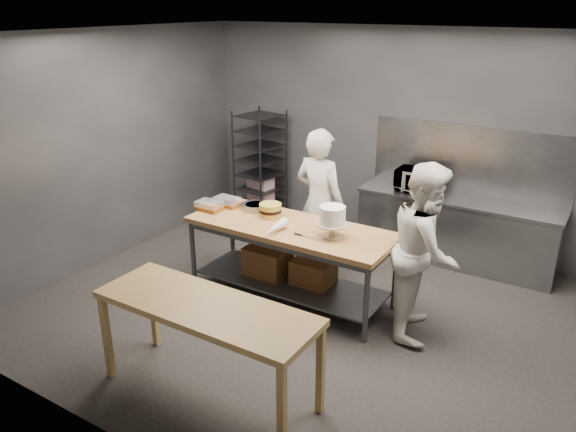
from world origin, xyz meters
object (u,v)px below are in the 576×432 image
Objects in this scene: near_counter at (206,314)px; frosted_cake_stand at (332,217)px; chef_right at (425,251)px; work_table at (289,252)px; chef_behind at (319,203)px; speed_rack at (260,168)px; microwave at (417,180)px; layer_cake at (270,210)px.

frosted_cake_stand is at bearing 82.07° from near_counter.
frosted_cake_stand is (-0.97, -0.19, 0.22)m from chef_right.
work_table is 1.30× the size of chef_right.
chef_behind is at bearing 53.85° from chef_right.
near_counter is 2.68m from chef_behind.
speed_rack is (-2.03, 3.76, 0.04)m from near_counter.
microwave is 2.05m from frosted_cake_stand.
near_counter is 1.08× the size of chef_right.
microwave is 2.07× the size of layer_cake.
work_table is 4.43× the size of microwave.
work_table is at bearing 172.91° from frosted_cake_stand.
chef_behind is at bearing 92.24° from work_table.
layer_cake is (-0.65, 1.97, 0.19)m from near_counter.
chef_right is 3.40× the size of microwave.
chef_right is 1.02m from frosted_cake_stand.
chef_right is (1.23, 1.99, 0.11)m from near_counter.
chef_behind is 1.46m from microwave.
microwave is at bearing 59.28° from layer_cake.
microwave is (0.83, 1.19, 0.11)m from chef_behind.
near_counter is 3.88m from microwave.
frosted_cake_stand is at bearing -40.65° from speed_rack.
microwave reaches higher than near_counter.
speed_rack is at bearing -28.57° from chef_behind.
frosted_cake_stand is at bearing 131.42° from chef_behind.
chef_behind is 1.02× the size of chef_right.
frosted_cake_stand is (0.62, -0.84, 0.21)m from chef_behind.
microwave is (0.46, 3.84, 0.24)m from near_counter.
layer_cake is at bearing -52.43° from speed_rack.
frosted_cake_stand is 1.34× the size of layer_cake.
speed_rack reaches higher than layer_cake.
frosted_cake_stand reaches higher than work_table.
chef_behind reaches higher than microwave.
work_table is at bearing -112.21° from microwave.
speed_rack is 6.68× the size of layer_cake.
work_table is at bearing 100.17° from near_counter.
microwave is at bearing 84.01° from frosted_cake_stand.
chef_right reaches higher than frosted_cake_stand.
chef_behind reaches higher than layer_cake.
near_counter is at bearing -61.67° from speed_rack.
chef_right is at bearing -28.52° from speed_rack.
chef_behind is 7.18× the size of layer_cake.
work_table is 1.61m from chef_right.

